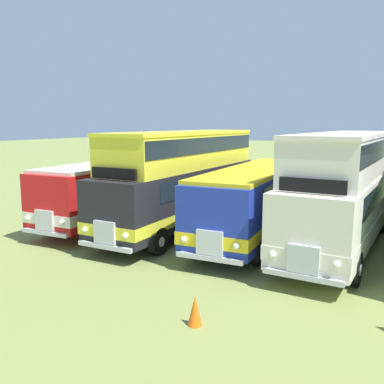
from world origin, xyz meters
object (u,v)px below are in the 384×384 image
(bus_first_in_row, at_px, (123,186))
(bus_third_in_row, at_px, (257,197))
(bus_fourth_in_row, at_px, (345,186))
(bus_second_in_row, at_px, (184,176))
(cone_near_end, at_px, (195,311))

(bus_first_in_row, relative_size, bus_third_in_row, 1.00)
(bus_first_in_row, bearing_deg, bus_third_in_row, 0.56)
(bus_fourth_in_row, bearing_deg, bus_second_in_row, -179.14)
(bus_fourth_in_row, bearing_deg, cone_near_end, -104.73)
(bus_fourth_in_row, height_order, cone_near_end, bus_fourth_in_row)
(bus_third_in_row, xyz_separation_m, cone_near_end, (1.29, -8.42, -1.38))
(bus_third_in_row, bearing_deg, cone_near_end, -81.31)
(bus_first_in_row, distance_m, bus_second_in_row, 3.57)
(bus_first_in_row, xyz_separation_m, cone_near_end, (8.28, -8.35, -1.38))
(bus_second_in_row, xyz_separation_m, bus_third_in_row, (3.49, 0.10, -0.72))
(bus_first_in_row, relative_size, cone_near_end, 14.18)
(bus_second_in_row, height_order, cone_near_end, bus_second_in_row)
(bus_second_in_row, bearing_deg, bus_third_in_row, 1.59)
(bus_third_in_row, height_order, bus_fourth_in_row, bus_fourth_in_row)
(bus_first_in_row, xyz_separation_m, bus_fourth_in_row, (10.49, 0.08, 0.72))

